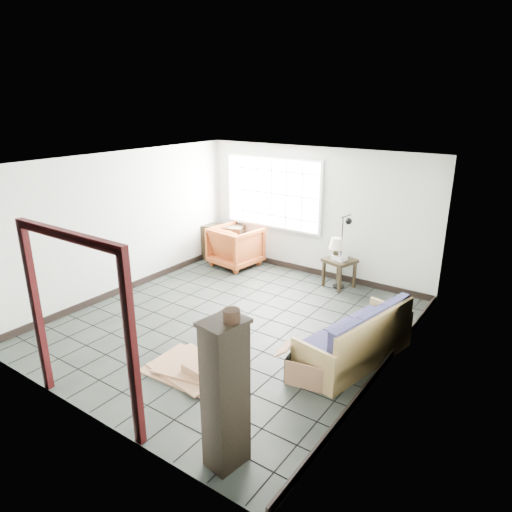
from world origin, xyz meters
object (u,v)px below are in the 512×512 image
Objects in this scene: armchair at (236,244)px; side_table at (340,264)px; futon_sofa at (358,342)px; tall_shelf at (225,394)px.

armchair reaches higher than side_table.
armchair is (-3.73, 2.13, 0.18)m from futon_sofa.
armchair is 5.76m from tall_shelf.
tall_shelf is at bearing 133.67° from armchair.
futon_sofa is at bearing 91.30° from tall_shelf.
futon_sofa reaches higher than side_table.
futon_sofa is 1.25× the size of tall_shelf.
armchair is at bearing 135.13° from tall_shelf.
futon_sofa is at bearing 157.57° from armchair.
side_table is at bearing 110.98° from tall_shelf.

